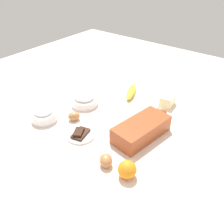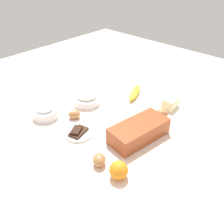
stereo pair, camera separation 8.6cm
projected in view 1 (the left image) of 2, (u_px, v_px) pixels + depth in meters
The scene contains 11 objects.
ground_plane at pixel (112, 120), 1.28m from camera, with size 2.40×2.40×0.02m, color beige.
loaf_pan at pixel (141, 129), 1.13m from camera, with size 0.30×0.17×0.08m.
flour_bowl at pixel (84, 100), 1.37m from camera, with size 0.15×0.15×0.07m.
sugar_bowl at pixel (44, 115), 1.24m from camera, with size 0.13×0.13×0.07m.
banana at pixel (131, 92), 1.47m from camera, with size 0.19×0.04×0.04m, color yellow.
orange_fruit at pixel (127, 170), 0.93m from camera, with size 0.07×0.07×0.07m, color orange.
butter_block at pixel (168, 101), 1.36m from camera, with size 0.09×0.06×0.06m, color #F4EDB2.
egg_near_butter at pixel (74, 116), 1.25m from camera, with size 0.05×0.05×0.06m, color #BB7F4D.
egg_beside_bowl at pixel (161, 111), 1.28m from camera, with size 0.05×0.05×0.07m, color #AF7647.
egg_loose at pixel (106, 160), 0.99m from camera, with size 0.05×0.05×0.06m, color #B37949.
chocolate_plate at pixel (80, 134), 1.15m from camera, with size 0.13×0.13×0.03m.
Camera 1 is at (0.82, 0.64, 0.73)m, focal length 39.45 mm.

